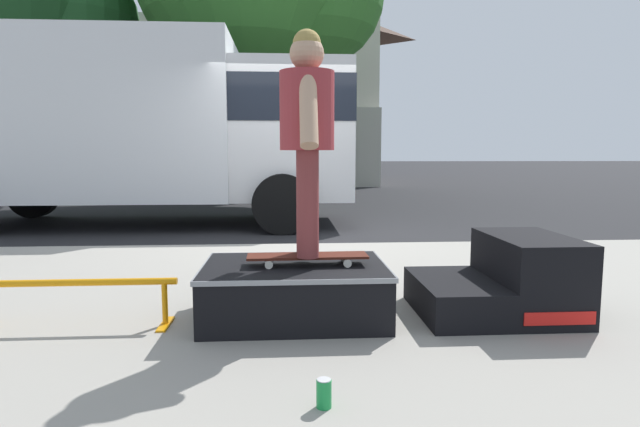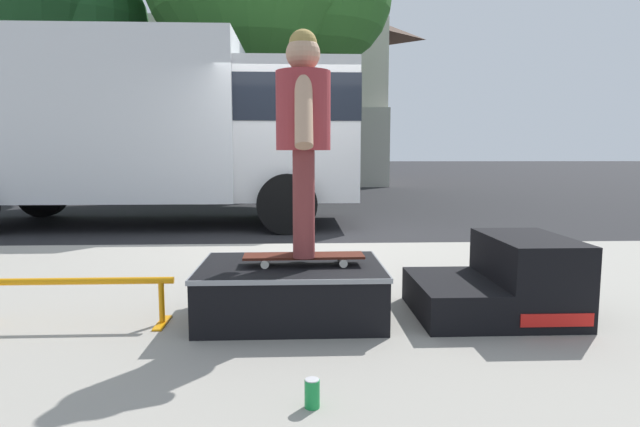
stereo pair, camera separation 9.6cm
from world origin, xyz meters
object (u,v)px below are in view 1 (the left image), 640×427
object	(u,v)px
skateboard	(307,257)
soda_can	(325,393)
skate_box	(295,289)
box_truck	(142,123)
kicker_ramp	(506,281)
grind_rail	(73,292)
skater_kid	(307,125)
street_tree_main	(32,0)

from	to	relation	value
skateboard	soda_can	xyz separation A→B (m)	(0.02, -1.21, -0.35)
skateboard	skate_box	bearing A→B (deg)	161.78
box_truck	kicker_ramp	bearing A→B (deg)	-55.04
grind_rail	skateboard	size ratio (longest dim) A/B	1.64
grind_rail	skater_kid	xyz separation A→B (m)	(1.47, 0.08, 1.04)
grind_rail	soda_can	distance (m)	1.88
soda_can	street_tree_main	distance (m)	14.22
skate_box	kicker_ramp	world-z (taller)	kicker_ramp
skate_box	skater_kid	xyz separation A→B (m)	(0.08, -0.03, 1.07)
skater_kid	soda_can	bearing A→B (deg)	-88.88
skater_kid	soda_can	world-z (taller)	skater_kid
kicker_ramp	street_tree_main	bearing A→B (deg)	126.42
skate_box	soda_can	world-z (taller)	skate_box
box_truck	street_tree_main	size ratio (longest dim) A/B	0.92
box_truck	skateboard	bearing A→B (deg)	-65.62
skateboard	street_tree_main	xyz separation A→B (m)	(-6.40, 10.52, 4.46)
skate_box	skateboard	size ratio (longest dim) A/B	1.53
kicker_ramp	skater_kid	xyz separation A→B (m)	(-1.35, -0.03, 1.04)
skater_kid	kicker_ramp	bearing A→B (deg)	1.17
skater_kid	street_tree_main	bearing A→B (deg)	121.30
skater_kid	street_tree_main	world-z (taller)	street_tree_main
skater_kid	box_truck	xyz separation A→B (m)	(-2.52, 5.55, 0.32)
grind_rail	skater_kid	size ratio (longest dim) A/B	0.90
skate_box	skater_kid	size ratio (longest dim) A/B	0.84
street_tree_main	box_truck	bearing A→B (deg)	-52.01
street_tree_main	soda_can	bearing A→B (deg)	-61.30
street_tree_main	skateboard	bearing A→B (deg)	-58.70
skater_kid	box_truck	distance (m)	6.10
skate_box	skateboard	bearing A→B (deg)	-18.22
skate_box	soda_can	size ratio (longest dim) A/B	9.50
skateboard	skater_kid	bearing A→B (deg)	-91.57
kicker_ramp	skater_kid	size ratio (longest dim) A/B	0.71
skate_box	box_truck	xyz separation A→B (m)	(-2.43, 5.52, 1.39)
grind_rail	box_truck	xyz separation A→B (m)	(-1.05, 5.63, 1.36)
soda_can	box_truck	world-z (taller)	box_truck
skate_box	skater_kid	world-z (taller)	skater_kid
skateboard	skater_kid	size ratio (longest dim) A/B	0.55
kicker_ramp	street_tree_main	xyz separation A→B (m)	(-7.75, 10.50, 4.66)
skate_box	skater_kid	distance (m)	1.07
skater_kid	street_tree_main	size ratio (longest dim) A/B	0.19
skater_kid	box_truck	world-z (taller)	box_truck
skateboard	soda_can	world-z (taller)	skateboard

